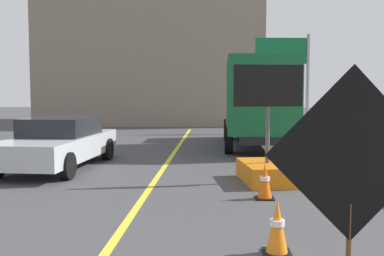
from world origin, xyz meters
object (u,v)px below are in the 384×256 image
(arrow_board_trailer, at_px, (267,161))
(box_truck, at_px, (257,100))
(traffic_cone_mid_lane, at_px, (265,181))
(pickup_car, at_px, (59,142))
(highway_guide_sign, at_px, (293,65))
(traffic_cone_near_sign, at_px, (277,227))
(roadwork_sign, at_px, (351,159))

(arrow_board_trailer, distance_m, box_truck, 6.90)
(traffic_cone_mid_lane, bearing_deg, pickup_car, 147.10)
(highway_guide_sign, xyz_separation_m, traffic_cone_mid_lane, (-2.94, -14.52, -3.08))
(box_truck, bearing_deg, traffic_cone_near_sign, -93.85)
(pickup_car, bearing_deg, arrow_board_trailer, -17.56)
(arrow_board_trailer, bearing_deg, box_truck, 86.87)
(pickup_car, height_order, traffic_cone_mid_lane, pickup_car)
(roadwork_sign, distance_m, highway_guide_sign, 19.38)
(roadwork_sign, bearing_deg, highway_guide_sign, 82.09)
(pickup_car, bearing_deg, traffic_cone_near_sign, -51.61)
(arrow_board_trailer, height_order, pickup_car, arrow_board_trailer)
(highway_guide_sign, bearing_deg, box_truck, -110.98)
(pickup_car, height_order, traffic_cone_near_sign, pickup_car)
(roadwork_sign, distance_m, pickup_car, 9.75)
(roadwork_sign, xyz_separation_m, pickup_car, (-5.55, 7.98, -0.77))
(box_truck, distance_m, pickup_car, 7.80)
(arrow_board_trailer, distance_m, highway_guide_sign, 13.46)
(pickup_car, xyz_separation_m, traffic_cone_mid_lane, (5.27, -3.41, -0.35))
(arrow_board_trailer, bearing_deg, roadwork_sign, -89.54)
(pickup_car, xyz_separation_m, traffic_cone_near_sign, (5.10, -6.44, -0.34))
(roadwork_sign, height_order, traffic_cone_mid_lane, roadwork_sign)
(roadwork_sign, xyz_separation_m, arrow_board_trailer, (-0.05, 6.24, -0.99))
(arrow_board_trailer, height_order, highway_guide_sign, highway_guide_sign)
(box_truck, bearing_deg, arrow_board_trailer, -93.13)
(box_truck, height_order, highway_guide_sign, highway_guide_sign)
(arrow_board_trailer, xyz_separation_m, box_truck, (0.37, 6.77, 1.29))
(traffic_cone_near_sign, height_order, traffic_cone_mid_lane, traffic_cone_near_sign)
(highway_guide_sign, relative_size, traffic_cone_mid_lane, 7.12)
(box_truck, xyz_separation_m, pickup_car, (-5.87, -5.03, -1.08))
(arrow_board_trailer, distance_m, pickup_car, 5.77)
(arrow_board_trailer, xyz_separation_m, pickup_car, (-5.50, 1.74, 0.22))
(highway_guide_sign, height_order, traffic_cone_near_sign, highway_guide_sign)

